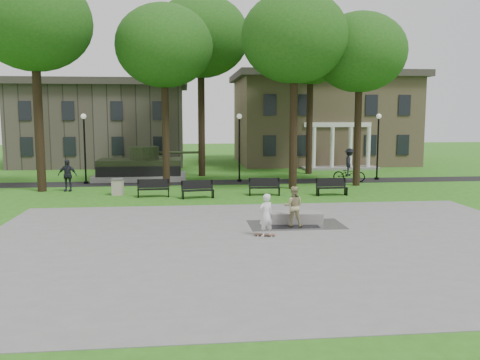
% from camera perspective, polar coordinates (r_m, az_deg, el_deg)
% --- Properties ---
extents(ground, '(120.00, 120.00, 0.00)m').
position_cam_1_polar(ground, '(23.53, 1.89, -4.07)').
color(ground, '#276016').
rests_on(ground, ground).
extents(plaza, '(22.00, 16.00, 0.02)m').
position_cam_1_polar(plaza, '(18.72, 4.05, -7.03)').
color(plaza, gray).
rests_on(plaza, ground).
extents(footpath, '(44.00, 2.60, 0.01)m').
position_cam_1_polar(footpath, '(35.30, -0.83, -0.23)').
color(footpath, black).
rests_on(footpath, ground).
extents(building_right, '(17.00, 12.00, 8.60)m').
position_cam_1_polar(building_right, '(50.60, 9.09, 6.89)').
color(building_right, '#9E8460').
rests_on(building_right, ground).
extents(building_left, '(15.00, 10.00, 7.20)m').
position_cam_1_polar(building_left, '(49.96, -15.16, 5.87)').
color(building_left, '#4C443D').
rests_on(building_left, ground).
extents(tree_0, '(6.80, 6.80, 12.97)m').
position_cam_1_polar(tree_0, '(33.46, -22.14, 16.06)').
color(tree_0, black).
rests_on(tree_0, ground).
extents(tree_1, '(6.20, 6.20, 11.63)m').
position_cam_1_polar(tree_1, '(33.64, -8.52, 14.60)').
color(tree_1, black).
rests_on(tree_1, ground).
extents(tree_2, '(6.60, 6.60, 12.16)m').
position_cam_1_polar(tree_2, '(32.40, 6.15, 15.57)').
color(tree_2, black).
rests_on(tree_2, ground).
extents(tree_3, '(6.00, 6.00, 11.19)m').
position_cam_1_polar(tree_3, '(34.47, 13.32, 13.71)').
color(tree_3, black).
rests_on(tree_3, ground).
extents(tree_4, '(7.20, 7.20, 13.50)m').
position_cam_1_polar(tree_4, '(39.28, -4.44, 15.71)').
color(tree_4, black).
rests_on(tree_4, ground).
extents(tree_5, '(6.40, 6.40, 12.44)m').
position_cam_1_polar(tree_5, '(40.84, 7.95, 14.32)').
color(tree_5, black).
rests_on(tree_5, ground).
extents(lamp_left, '(0.36, 0.36, 4.73)m').
position_cam_1_polar(lamp_left, '(35.83, -17.06, 4.04)').
color(lamp_left, black).
rests_on(lamp_left, ground).
extents(lamp_mid, '(0.36, 0.36, 4.73)m').
position_cam_1_polar(lamp_mid, '(35.39, -0.07, 4.32)').
color(lamp_mid, black).
rests_on(lamp_mid, ground).
extents(lamp_right, '(0.36, 0.36, 4.73)m').
position_cam_1_polar(lamp_right, '(37.78, 15.23, 4.25)').
color(lamp_right, black).
rests_on(lamp_right, ground).
extents(tank_monument, '(7.45, 3.40, 2.40)m').
position_cam_1_polar(tank_monument, '(37.17, -11.08, 1.34)').
color(tank_monument, gray).
rests_on(tank_monument, ground).
extents(puddle, '(2.20, 1.20, 0.00)m').
position_cam_1_polar(puddle, '(21.51, 5.89, -5.13)').
color(puddle, black).
rests_on(puddle, plaza).
extents(concrete_block, '(2.29, 1.21, 0.45)m').
position_cam_1_polar(concrete_block, '(22.16, 6.35, -4.18)').
color(concrete_block, gray).
rests_on(concrete_block, plaza).
extents(skateboard, '(0.81, 0.38, 0.07)m').
position_cam_1_polar(skateboard, '(19.63, 2.81, -6.21)').
color(skateboard, brown).
rests_on(skateboard, plaza).
extents(skateboarder, '(0.72, 0.62, 1.66)m').
position_cam_1_polar(skateboarder, '(19.41, 2.93, -3.96)').
color(skateboarder, silver).
rests_on(skateboarder, plaza).
extents(friend_watching, '(0.94, 0.81, 1.68)m').
position_cam_1_polar(friend_watching, '(21.32, 6.01, -2.94)').
color(friend_watching, tan).
rests_on(friend_watching, plaza).
extents(pedestrian_walker, '(1.20, 0.61, 1.97)m').
position_cam_1_polar(pedestrian_walker, '(32.73, -18.82, 0.50)').
color(pedestrian_walker, '#20222B').
rests_on(pedestrian_walker, ground).
extents(cyclist, '(2.30, 1.40, 2.35)m').
position_cam_1_polar(cyclist, '(36.10, 12.17, 1.29)').
color(cyclist, black).
rests_on(cyclist, ground).
extents(park_bench_0, '(1.82, 0.61, 1.00)m').
position_cam_1_polar(park_bench_0, '(29.33, -9.69, -0.86)').
color(park_bench_0, black).
rests_on(park_bench_0, ground).
extents(park_bench_1, '(1.85, 0.79, 1.00)m').
position_cam_1_polar(park_bench_1, '(28.57, -4.77, -1.00)').
color(park_bench_1, black).
rests_on(park_bench_1, ground).
extents(park_bench_2, '(1.83, 0.67, 1.00)m').
position_cam_1_polar(park_bench_2, '(29.54, 2.73, -0.71)').
color(park_bench_2, black).
rests_on(park_bench_2, ground).
extents(park_bench_3, '(1.82, 0.61, 1.00)m').
position_cam_1_polar(park_bench_3, '(29.94, 10.23, -0.71)').
color(park_bench_3, black).
rests_on(park_bench_3, ground).
extents(trash_bin, '(0.71, 0.71, 0.96)m').
position_cam_1_polar(trash_bin, '(30.43, -13.57, -0.74)').
color(trash_bin, '#A89A8A').
rests_on(trash_bin, ground).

